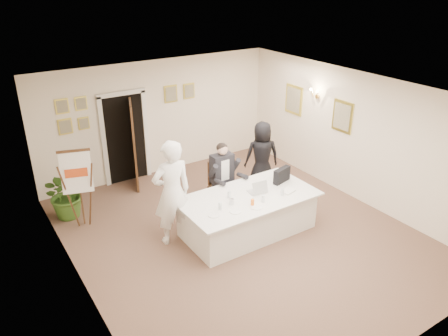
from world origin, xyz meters
The scene contains 28 objects.
floor centered at (0.00, 0.00, 0.00)m, with size 7.00×7.00×0.00m, color brown.
ceiling centered at (0.00, 0.00, 2.80)m, with size 6.00×7.00×0.02m, color white.
wall_back centered at (0.00, 3.50, 1.40)m, with size 6.00×0.10×2.80m, color white.
wall_front centered at (0.00, -3.50, 1.40)m, with size 6.00×0.10×2.80m, color white.
wall_left centered at (-3.00, 0.00, 1.40)m, with size 0.10×7.00×2.80m, color white.
wall_right centered at (3.00, 0.00, 1.40)m, with size 0.10×7.00×2.80m, color white.
doorway centered at (-0.88, 3.32, 1.04)m, with size 1.14×0.86×2.20m.
pictures_back_wall centered at (-0.80, 3.47, 1.85)m, with size 3.40×0.06×0.80m, color #D7C849, non-canonical shape.
pictures_right_wall centered at (2.97, 1.20, 1.75)m, with size 0.06×2.20×0.80m, color #D7C849, non-canonical shape.
wall_sconce centered at (2.90, 1.20, 2.10)m, with size 0.20×0.30×0.24m, color gold, non-canonical shape.
conference_table centered at (0.17, 0.00, 0.39)m, with size 2.63×1.40×0.78m.
seated_man centered at (0.27, 1.03, 0.75)m, with size 0.64×0.68×1.50m, color black, non-canonical shape.
flip_chart centered at (-2.46, 1.91, 0.76)m, with size 0.59×0.44×1.63m.
standing_man centered at (-1.17, 0.50, 1.01)m, with size 0.74×0.48×2.02m, color white.
standing_woman centered at (1.55, 1.37, 0.80)m, with size 0.78×0.51×1.61m, color black.
potted_palm centered at (-2.58, 2.50, 0.53)m, with size 0.95×0.82×1.05m, color #3A6421.
laptop centered at (0.41, 0.06, 0.91)m, with size 0.32×0.34×0.28m, color #B7BABC, non-canonical shape.
laptop_bag centered at (1.09, 0.13, 0.92)m, with size 0.43×0.12×0.30m, color black.
paper_stack centered at (0.93, -0.27, 0.79)m, with size 0.27×0.19×0.03m, color white.
plate_left centered at (-0.75, -0.25, 0.78)m, with size 0.21×0.21×0.01m, color white.
plate_mid centered at (-0.36, -0.34, 0.78)m, with size 0.22×0.22×0.01m, color white.
plate_near centered at (0.04, -0.42, 0.78)m, with size 0.24×0.24×0.01m, color white.
glass_a centered at (-0.55, -0.13, 0.84)m, with size 0.06×0.06×0.14m, color silver.
glass_b centered at (0.27, -0.33, 0.84)m, with size 0.06×0.06×0.14m, color silver.
glass_c centered at (0.73, -0.33, 0.84)m, with size 0.06×0.06×0.14m, color silver.
glass_d centered at (-0.17, 0.14, 0.84)m, with size 0.06×0.06×0.14m, color silver.
oj_glass centered at (0.02, -0.34, 0.84)m, with size 0.06×0.06×0.13m, color orange.
steel_jug centered at (-0.27, -0.09, 0.83)m, with size 0.09×0.09×0.11m, color silver.
Camera 1 is at (-4.18, -5.86, 4.69)m, focal length 35.00 mm.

